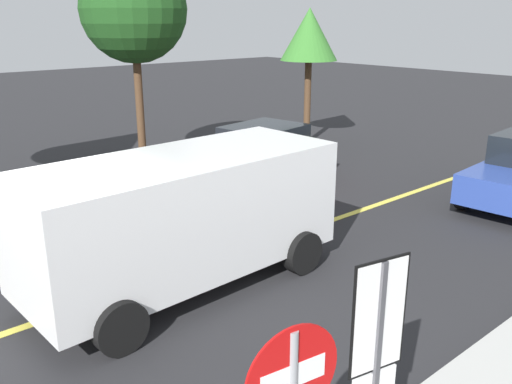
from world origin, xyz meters
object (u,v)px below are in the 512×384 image
tree_right_verge (133,9)px  speed_limit_sign (377,345)px  white_van (182,214)px  tree_left_verge (309,36)px  car_red_near_curb (260,156)px

tree_right_verge → speed_limit_sign: bearing=-110.7°
speed_limit_sign → tree_right_verge: 12.65m
white_van → tree_left_verge: tree_left_verge is taller
white_van → speed_limit_sign: bearing=-104.8°
speed_limit_sign → tree_left_verge: (10.63, 11.04, 1.91)m
tree_left_verge → tree_right_verge: bearing=175.2°
white_van → car_red_near_curb: bearing=36.4°
car_red_near_curb → tree_left_verge: size_ratio=0.95×
tree_left_verge → car_red_near_curb: bearing=-149.1°
speed_limit_sign → car_red_near_curb: speed_limit_sign is taller
speed_limit_sign → white_van: speed_limit_sign is taller
speed_limit_sign → tree_right_verge: (4.37, 11.56, 2.71)m
white_van → tree_left_verge: 11.53m
speed_limit_sign → tree_left_verge: size_ratio=0.55×
car_red_near_curb → tree_left_verge: (4.61, 2.76, 2.88)m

